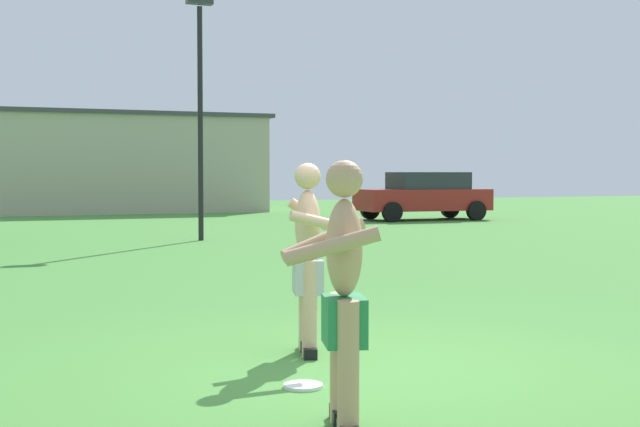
{
  "coord_description": "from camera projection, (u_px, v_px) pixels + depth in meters",
  "views": [
    {
      "loc": [
        -2.99,
        -6.25,
        1.56
      ],
      "look_at": [
        -0.58,
        -0.38,
        1.26
      ],
      "focal_mm": 48.72,
      "sensor_mm": 36.0,
      "label": 1
    }
  ],
  "objects": [
    {
      "name": "ground_plane",
      "position": [
        369.0,
        366.0,
        6.99
      ],
      "size": [
        80.0,
        80.0,
        0.0
      ],
      "primitive_type": "plane",
      "color": "#4C8E3D"
    },
    {
      "name": "car_red_near_post",
      "position": [
        424.0,
        195.0,
        28.7
      ],
      "size": [
        4.38,
        2.19,
        1.58
      ],
      "color": "maroon",
      "rests_on": "ground_plane"
    },
    {
      "name": "player_near",
      "position": [
        343.0,
        290.0,
        5.21
      ],
      "size": [
        0.67,
        0.65,
        1.64
      ],
      "color": "black",
      "rests_on": "ground_plane"
    },
    {
      "name": "player_in_gray",
      "position": [
        309.0,
        254.0,
        7.44
      ],
      "size": [
        0.68,
        0.62,
        1.64
      ],
      "color": "black",
      "rests_on": "ground_plane"
    },
    {
      "name": "frisbee",
      "position": [
        303.0,
        386.0,
        6.3
      ],
      "size": [
        0.29,
        0.29,
        0.03
      ],
      "primitive_type": "cylinder",
      "color": "white",
      "rests_on": "ground_plane"
    },
    {
      "name": "outbuilding_behind_lot",
      "position": [
        123.0,
        163.0,
        34.68
      ],
      "size": [
        11.05,
        5.24,
        3.89
      ],
      "color": "#B2A893",
      "rests_on": "ground_plane"
    },
    {
      "name": "lamp_post",
      "position": [
        200.0,
        90.0,
        19.84
      ],
      "size": [
        0.6,
        0.24,
        5.6
      ],
      "color": "black",
      "rests_on": "ground_plane"
    }
  ]
}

